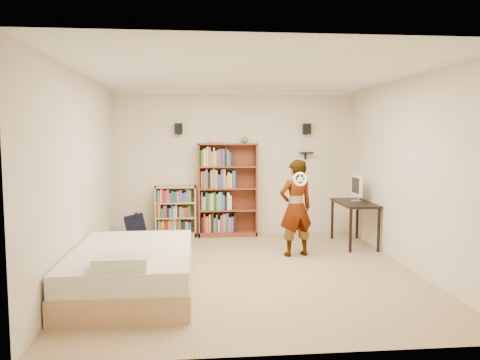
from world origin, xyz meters
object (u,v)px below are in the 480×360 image
object	(u,v)px
low_bookshelf	(176,211)
person	(296,208)
tall_bookshelf	(228,190)
computer_desk	(354,223)
daybed	(132,264)

from	to	relation	value
low_bookshelf	person	xyz separation A→B (m)	(1.92, -1.58, 0.28)
tall_bookshelf	low_bookshelf	bearing A→B (deg)	178.91
low_bookshelf	computer_desk	world-z (taller)	low_bookshelf
low_bookshelf	person	size ratio (longest dim) A/B	0.62
person	low_bookshelf	bearing A→B (deg)	-53.54
person	computer_desk	bearing A→B (deg)	-166.21
tall_bookshelf	computer_desk	distance (m)	2.37
low_bookshelf	daybed	xyz separation A→B (m)	(-0.40, -3.03, -0.15)
computer_desk	person	distance (m)	1.36
tall_bookshelf	low_bookshelf	world-z (taller)	tall_bookshelf
daybed	tall_bookshelf	bearing A→B (deg)	65.64
daybed	low_bookshelf	bearing A→B (deg)	82.48
computer_desk	person	world-z (taller)	person
tall_bookshelf	person	xyz separation A→B (m)	(0.96, -1.56, -0.11)
tall_bookshelf	person	bearing A→B (deg)	-58.48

